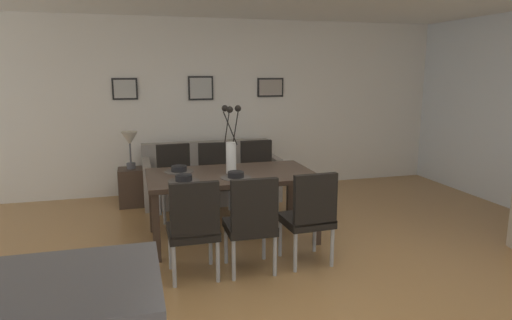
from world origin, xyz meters
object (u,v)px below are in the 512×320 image
at_px(bowl_near_left, 184,177).
at_px(bowl_far_left, 236,174).
at_px(sofa, 210,180).
at_px(dining_chair_near_left, 194,225).
at_px(dining_chair_near_right, 175,177).
at_px(framed_picture_right, 270,87).
at_px(dining_chair_far_left, 252,220).
at_px(centerpiece_vase, 231,148).
at_px(framed_picture_left, 125,89).
at_px(dining_chair_mid_left, 310,214).
at_px(bowl_near_right, 179,168).
at_px(table_lamp, 130,142).
at_px(dining_table, 231,180).
at_px(framed_picture_center, 201,88).
at_px(dining_chair_mid_right, 258,172).
at_px(side_table, 132,187).
at_px(dining_chair_far_right, 216,176).

distance_m(bowl_near_left, bowl_far_left, 0.54).
bearing_deg(sofa, dining_chair_near_left, -102.91).
xyz_separation_m(dining_chair_near_left, sofa, (0.58, 2.51, -0.23)).
distance_m(dining_chair_near_right, framed_picture_right, 2.26).
relative_size(dining_chair_far_left, centerpiece_vase, 1.25).
xyz_separation_m(dining_chair_near_right, framed_picture_left, (-0.57, 1.17, 1.07)).
bearing_deg(dining_chair_mid_left, bowl_near_right, 134.78).
xyz_separation_m(dining_chair_near_left, dining_chair_mid_left, (1.10, 0.02, 0.00)).
height_order(bowl_near_right, sofa, bowl_near_right).
height_order(dining_chair_mid_left, bowl_near_left, dining_chair_mid_left).
distance_m(dining_chair_near_right, table_lamp, 0.92).
distance_m(dining_table, dining_chair_far_left, 0.93).
bearing_deg(bowl_far_left, dining_table, 90.00).
height_order(dining_chair_far_left, framed_picture_center, framed_picture_center).
xyz_separation_m(dining_chair_mid_right, bowl_near_left, (-1.11, -1.16, 0.27)).
xyz_separation_m(dining_chair_mid_right, sofa, (-0.53, 0.68, -0.23)).
height_order(bowl_near_right, table_lamp, table_lamp).
relative_size(bowl_far_left, framed_picture_center, 0.45).
distance_m(bowl_near_right, sofa, 1.58).
bearing_deg(side_table, framed_picture_right, 13.74).
bearing_deg(dining_chair_far_right, side_table, 147.23).
bearing_deg(framed_picture_center, dining_chair_near_right, -114.20).
relative_size(dining_chair_near_right, table_lamp, 1.80).
bearing_deg(dining_table, framed_picture_left, 117.57).
distance_m(bowl_near_right, framed_picture_left, 2.11).
relative_size(dining_table, dining_chair_far_right, 1.96).
distance_m(dining_chair_far_left, framed_picture_left, 3.37).
height_order(dining_chair_mid_left, table_lamp, table_lamp).
relative_size(dining_chair_mid_left, centerpiece_vase, 1.25).
bearing_deg(framed_picture_left, table_lamp, -86.70).
height_order(dining_chair_mid_right, framed_picture_center, framed_picture_center).
xyz_separation_m(side_table, table_lamp, (0.00, 0.00, 0.63)).
bearing_deg(bowl_near_left, side_table, 106.26).
distance_m(dining_chair_mid_left, centerpiece_vase, 1.17).
bearing_deg(framed_picture_center, dining_chair_far_right, -90.51).
bearing_deg(dining_chair_far_left, bowl_far_left, 88.69).
distance_m(dining_chair_mid_left, framed_picture_left, 3.57).
height_order(dining_chair_near_left, centerpiece_vase, centerpiece_vase).
bearing_deg(dining_chair_mid_left, centerpiece_vase, 122.27).
bearing_deg(dining_chair_far_right, dining_chair_near_left, -106.42).
bearing_deg(table_lamp, framed_picture_center, 26.38).
relative_size(dining_chair_mid_left, bowl_near_left, 5.41).
xyz_separation_m(dining_chair_far_left, dining_chair_mid_left, (0.58, 0.03, 0.00)).
relative_size(dining_chair_near_right, framed_picture_center, 2.46).
xyz_separation_m(dining_chair_near_right, dining_chair_mid_left, (1.09, -1.81, 0.00)).
relative_size(dining_chair_near_right, side_table, 1.77).
relative_size(dining_chair_mid_right, framed_picture_center, 2.46).
bearing_deg(centerpiece_vase, bowl_near_right, 157.66).
relative_size(dining_chair_far_right, bowl_far_left, 5.41).
relative_size(dining_chair_near_left, dining_chair_far_right, 1.00).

